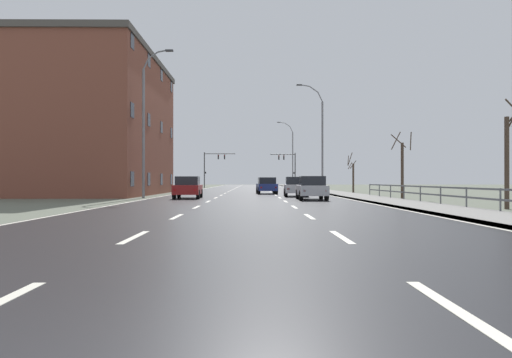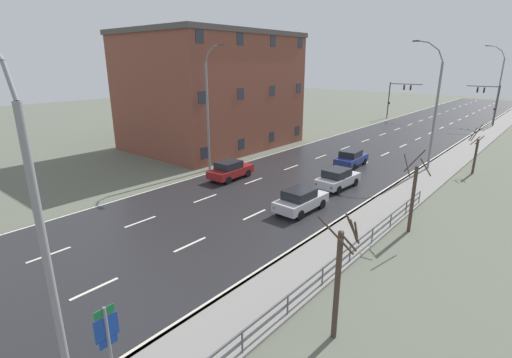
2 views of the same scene
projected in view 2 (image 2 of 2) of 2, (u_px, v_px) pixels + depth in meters
name	position (u px, v px, depth m)	size (l,w,h in m)	color
ground_plane	(375.00, 147.00, 43.49)	(160.00, 160.00, 0.12)	#5B6051
road_asphalt_strip	(410.00, 132.00, 52.23)	(14.00, 120.00, 0.03)	#232326
sidewalk_right	(478.00, 140.00, 47.05)	(3.00, 120.00, 0.12)	gray
guardrail	(306.00, 286.00, 15.31)	(0.07, 28.78, 1.00)	#515459
street_lamp_foreground	(43.00, 251.00, 9.25)	(2.38, 0.24, 10.21)	slate
street_lamp_midground	(434.00, 109.00, 32.90)	(2.78, 0.24, 11.27)	slate
street_lamp_distant	(498.00, 87.00, 56.60)	(2.89, 0.24, 11.81)	slate
street_lamp_left_bank	(209.00, 111.00, 32.57)	(2.26, 0.24, 10.86)	slate
highway_sign	(109.00, 345.00, 10.17)	(0.09, 0.68, 3.34)	slate
traffic_signal_right	(490.00, 98.00, 56.43)	(4.51, 0.36, 6.12)	#38383A
traffic_signal_left	(397.00, 94.00, 63.38)	(5.42, 0.36, 6.12)	#38383A
car_distant	(230.00, 170.00, 31.37)	(1.98, 4.17, 1.57)	maroon
car_far_right	(301.00, 200.00, 24.58)	(1.91, 4.14, 1.57)	#B7B7BC
car_mid_centre	(338.00, 178.00, 29.14)	(1.99, 4.18, 1.57)	#B7B7BC
car_near_right	(351.00, 158.00, 35.20)	(2.00, 4.18, 1.57)	navy
brick_building	(212.00, 90.00, 42.77)	(13.76, 17.97, 12.59)	brown
bare_tree_near	(339.00, 278.00, 12.73)	(1.24, 1.39, 5.06)	#423328
bare_tree_mid	(413.00, 195.00, 21.23)	(1.53, 1.66, 4.79)	#423328
bare_tree_far	(475.00, 153.00, 32.64)	(1.07, 1.06, 4.31)	#423328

